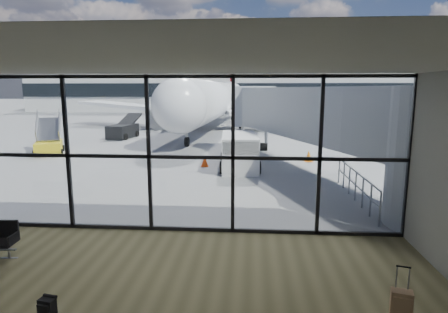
# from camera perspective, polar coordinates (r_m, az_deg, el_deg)

# --- Properties ---
(ground) EXTENTS (220.00, 220.00, 0.00)m
(ground) POSITION_cam_1_polar(r_m,az_deg,el_deg) (50.51, 2.31, 5.51)
(ground) COLOR slate
(ground) RESTS_ON ground
(lounge_shell) EXTENTS (12.02, 8.01, 4.51)m
(lounge_shell) POSITION_cam_1_polar(r_m,az_deg,el_deg) (5.95, -12.67, -4.03)
(lounge_shell) COLOR brown
(lounge_shell) RESTS_ON ground
(glass_curtain_wall) EXTENTS (12.10, 0.12, 4.50)m
(glass_curtain_wall) POSITION_cam_1_polar(r_m,az_deg,el_deg) (10.62, -5.11, 0.16)
(glass_curtain_wall) COLOR white
(glass_curtain_wall) RESTS_ON ground
(jet_bridge) EXTENTS (8.00, 16.50, 4.33)m
(jet_bridge) POSITION_cam_1_polar(r_m,az_deg,el_deg) (17.73, 14.66, 5.55)
(jet_bridge) COLOR #ACAFB2
(jet_bridge) RESTS_ON ground
(apron_railing) EXTENTS (0.06, 5.46, 1.11)m
(apron_railing) POSITION_cam_1_polar(r_m,az_deg,el_deg) (14.74, 19.45, -3.63)
(apron_railing) COLOR gray
(apron_railing) RESTS_ON ground
(far_terminal) EXTENTS (80.00, 12.20, 11.00)m
(far_terminal) POSITION_cam_1_polar(r_m,az_deg,el_deg) (72.32, 2.48, 10.25)
(far_terminal) COLOR #AAAAA5
(far_terminal) RESTS_ON ground
(tree_0) EXTENTS (4.95, 4.95, 7.12)m
(tree_0) POSITION_cam_1_polar(r_m,az_deg,el_deg) (94.65, -25.69, 9.50)
(tree_0) COLOR #382619
(tree_0) RESTS_ON ground
(tree_1) EXTENTS (5.61, 5.61, 8.07)m
(tree_1) POSITION_cam_1_polar(r_m,az_deg,el_deg) (91.84, -22.42, 10.14)
(tree_1) COLOR #382619
(tree_1) RESTS_ON ground
(tree_2) EXTENTS (6.27, 6.27, 9.03)m
(tree_2) POSITION_cam_1_polar(r_m,az_deg,el_deg) (89.36, -18.95, 10.77)
(tree_2) COLOR #382619
(tree_2) RESTS_ON ground
(tree_3) EXTENTS (4.95, 4.95, 7.12)m
(tree_3) POSITION_cam_1_polar(r_m,az_deg,el_deg) (87.18, -15.21, 10.17)
(tree_3) COLOR #382619
(tree_3) RESTS_ON ground
(tree_4) EXTENTS (5.61, 5.61, 8.07)m
(tree_4) POSITION_cam_1_polar(r_m,az_deg,el_deg) (85.40, -11.37, 10.75)
(tree_4) COLOR #382619
(tree_4) RESTS_ON ground
(tree_5) EXTENTS (6.27, 6.27, 9.03)m
(tree_5) POSITION_cam_1_polar(r_m,az_deg,el_deg) (84.02, -7.36, 11.30)
(tree_5) COLOR #382619
(tree_5) RESTS_ON ground
(backpack) EXTENTS (0.31, 0.30, 0.42)m
(backpack) POSITION_cam_1_polar(r_m,az_deg,el_deg) (7.93, -25.36, -20.19)
(backpack) COLOR black
(backpack) RESTS_ON ground
(suitcase) EXTENTS (0.41, 0.33, 0.99)m
(suitcase) POSITION_cam_1_polar(r_m,az_deg,el_deg) (7.84, 25.38, -19.76)
(suitcase) COLOR #967253
(suitcase) RESTS_ON ground
(airliner) EXTENTS (32.71, 37.90, 9.76)m
(airliner) POSITION_cam_1_polar(r_m,az_deg,el_deg) (41.35, -1.18, 8.62)
(airliner) COLOR white
(airliner) RESTS_ON ground
(service_van) EXTENTS (2.22, 4.22, 1.79)m
(service_van) POSITION_cam_1_polar(r_m,az_deg,el_deg) (19.47, 2.38, 0.80)
(service_van) COLOR silver
(service_van) RESTS_ON ground
(belt_loader) EXTENTS (2.07, 4.45, 1.98)m
(belt_loader) POSITION_cam_1_polar(r_m,az_deg,el_deg) (33.17, -15.07, 3.89)
(belt_loader) COLOR black
(belt_loader) RESTS_ON ground
(mobile_stairs) EXTENTS (2.62, 3.46, 2.22)m
(mobile_stairs) POSITION_cam_1_polar(r_m,az_deg,el_deg) (26.63, -25.11, 1.53)
(mobile_stairs) COLOR gold
(mobile_stairs) RESTS_ON ground
(traffic_cone_a) EXTENTS (0.41, 0.41, 0.59)m
(traffic_cone_a) POSITION_cam_1_polar(r_m,az_deg,el_deg) (20.15, -2.96, -0.74)
(traffic_cone_a) COLOR #F2480C
(traffic_cone_a) RESTS_ON ground
(traffic_cone_c) EXTENTS (0.45, 0.45, 0.65)m
(traffic_cone_c) POSITION_cam_1_polar(r_m,az_deg,el_deg) (22.04, 12.76, 0.04)
(traffic_cone_c) COLOR orange
(traffic_cone_c) RESTS_ON ground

